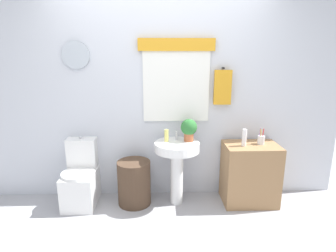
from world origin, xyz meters
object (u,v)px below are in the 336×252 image
at_px(pedestal_sink, 177,158).
at_px(toothbrush_cup, 261,140).
at_px(toilet, 81,180).
at_px(soap_bottle, 166,136).
at_px(laundry_hamper, 134,183).
at_px(wooden_cabinet, 250,174).
at_px(lotion_bottle, 244,138).
at_px(potted_plant, 189,129).

height_order(pedestal_sink, toothbrush_cup, toothbrush_cup).
relative_size(toilet, toothbrush_cup, 4.24).
relative_size(toilet, soap_bottle, 5.51).
relative_size(laundry_hamper, pedestal_sink, 0.70).
bearing_deg(soap_bottle, toilet, -179.20).
height_order(wooden_cabinet, toothbrush_cup, toothbrush_cup).
bearing_deg(pedestal_sink, soap_bottle, 157.38).
distance_m(laundry_hamper, toothbrush_cup, 1.57).
bearing_deg(toilet, soap_bottle, 0.80).
bearing_deg(lotion_bottle, soap_bottle, 174.17).
bearing_deg(lotion_bottle, pedestal_sink, 176.99).
relative_size(wooden_cabinet, potted_plant, 2.77).
xyz_separation_m(lotion_bottle, toothbrush_cup, (0.22, 0.06, -0.04)).
height_order(laundry_hamper, wooden_cabinet, wooden_cabinet).
distance_m(laundry_hamper, potted_plant, 0.91).
height_order(toilet, potted_plant, potted_plant).
bearing_deg(potted_plant, pedestal_sink, -156.80).
xyz_separation_m(wooden_cabinet, soap_bottle, (-0.99, 0.05, 0.47)).
xyz_separation_m(toilet, soap_bottle, (1.01, 0.01, 0.53)).
relative_size(laundry_hamper, soap_bottle, 3.72).
bearing_deg(wooden_cabinet, toilet, 178.98).
bearing_deg(pedestal_sink, lotion_bottle, -3.01).
xyz_separation_m(potted_plant, lotion_bottle, (0.62, -0.10, -0.08)).
distance_m(laundry_hamper, soap_bottle, 0.68).
xyz_separation_m(pedestal_sink, potted_plant, (0.14, 0.06, 0.33)).
height_order(toilet, wooden_cabinet, toilet).
relative_size(toilet, wooden_cabinet, 1.09).
bearing_deg(toilet, wooden_cabinet, -1.02).
bearing_deg(laundry_hamper, toilet, 176.74).
distance_m(laundry_hamper, lotion_bottle, 1.38).
bearing_deg(potted_plant, soap_bottle, -177.80).
xyz_separation_m(soap_bottle, lotion_bottle, (0.88, -0.09, -0.01)).
distance_m(potted_plant, toothbrush_cup, 0.85).
distance_m(wooden_cabinet, toothbrush_cup, 0.43).
relative_size(soap_bottle, lotion_bottle, 0.72).
distance_m(pedestal_sink, lotion_bottle, 0.80).
bearing_deg(potted_plant, wooden_cabinet, -4.70).
height_order(pedestal_sink, wooden_cabinet, pedestal_sink).
relative_size(wooden_cabinet, soap_bottle, 5.08).
height_order(soap_bottle, toothbrush_cup, toothbrush_cup).
bearing_deg(toothbrush_cup, toilet, 179.57).
relative_size(soap_bottle, potted_plant, 0.54).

